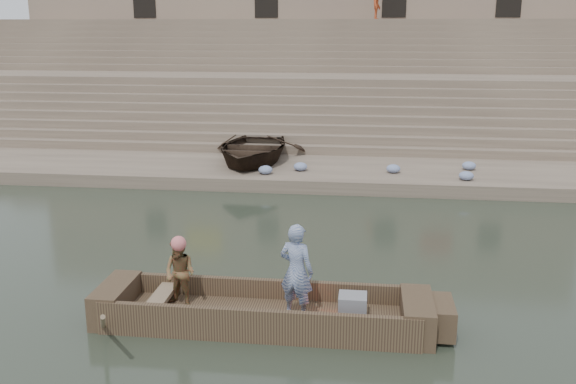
% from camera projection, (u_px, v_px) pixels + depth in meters
% --- Properties ---
extents(ground, '(120.00, 120.00, 0.00)m').
position_uv_depth(ground, '(185.00, 264.00, 13.42)').
color(ground, '#242E22').
rests_on(ground, ground).
extents(lower_landing, '(32.00, 4.00, 0.40)m').
position_uv_depth(lower_landing, '(252.00, 171.00, 21.04)').
color(lower_landing, gray).
rests_on(lower_landing, ground).
extents(mid_landing, '(32.00, 3.00, 2.80)m').
position_uv_depth(mid_landing, '(282.00, 107.00, 27.94)').
color(mid_landing, gray).
rests_on(mid_landing, ground).
extents(upper_landing, '(32.00, 3.00, 5.20)m').
position_uv_depth(upper_landing, '(299.00, 69.00, 34.35)').
color(upper_landing, gray).
rests_on(upper_landing, ground).
extents(ghat_steps, '(32.00, 11.00, 5.20)m').
position_uv_depth(ghat_steps, '(287.00, 94.00, 29.46)').
color(ghat_steps, gray).
rests_on(ghat_steps, ground).
extents(building_wall, '(32.00, 5.07, 11.20)m').
position_uv_depth(building_wall, '(307.00, 13.00, 37.43)').
color(building_wall, gray).
rests_on(building_wall, ground).
extents(main_rowboat, '(5.00, 1.30, 0.22)m').
position_uv_depth(main_rowboat, '(262.00, 319.00, 10.66)').
color(main_rowboat, brown).
rests_on(main_rowboat, ground).
extents(rowboat_trim, '(6.04, 2.63, 1.85)m').
position_uv_depth(rowboat_trim, '(275.00, 309.00, 10.58)').
color(rowboat_trim, brown).
rests_on(rowboat_trim, ground).
extents(standing_man, '(0.68, 0.56, 1.60)m').
position_uv_depth(standing_man, '(296.00, 271.00, 10.30)').
color(standing_man, navy).
rests_on(standing_man, main_rowboat).
extents(rowing_man, '(0.69, 0.60, 1.18)m').
position_uv_depth(rowing_man, '(180.00, 273.00, 10.77)').
color(rowing_man, '#246E31').
rests_on(rowing_man, main_rowboat).
extents(television, '(0.46, 0.42, 0.40)m').
position_uv_depth(television, '(352.00, 306.00, 10.40)').
color(television, gray).
rests_on(television, main_rowboat).
extents(beached_rowboat, '(3.39, 4.65, 0.94)m').
position_uv_depth(beached_rowboat, '(252.00, 148.00, 21.41)').
color(beached_rowboat, '#2D2116').
rests_on(beached_rowboat, lower_landing).
extents(pedestrian, '(0.75, 1.10, 1.57)m').
position_uv_depth(pedestrian, '(377.00, 4.00, 33.27)').
color(pedestrian, '#A03B1B').
rests_on(pedestrian, upper_landing).
extents(cloth_bundles, '(6.82, 1.89, 0.26)m').
position_uv_depth(cloth_bundles, '(378.00, 169.00, 19.83)').
color(cloth_bundles, '#3F5999').
rests_on(cloth_bundles, lower_landing).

